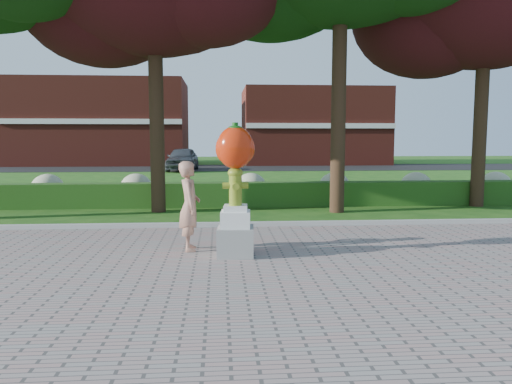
% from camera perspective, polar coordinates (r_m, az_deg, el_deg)
% --- Properties ---
extents(ground, '(100.00, 100.00, 0.00)m').
position_cam_1_polar(ground, '(9.78, -3.53, -7.32)').
color(ground, '#1A4A12').
rests_on(ground, ground).
extents(walkway, '(40.00, 14.00, 0.04)m').
position_cam_1_polar(walkway, '(5.96, -3.07, -16.21)').
color(walkway, gray).
rests_on(walkway, ground).
extents(curb, '(40.00, 0.18, 0.15)m').
position_cam_1_polar(curb, '(12.71, -3.69, -3.81)').
color(curb, '#ADADA5').
rests_on(curb, ground).
extents(lawn_hedge, '(24.00, 0.70, 0.80)m').
position_cam_1_polar(lawn_hedge, '(16.62, -3.82, -0.29)').
color(lawn_hedge, '#224914').
rests_on(lawn_hedge, ground).
extents(hydrangea_row, '(20.10, 1.10, 0.99)m').
position_cam_1_polar(hydrangea_row, '(17.61, -1.98, 0.58)').
color(hydrangea_row, beige).
rests_on(hydrangea_row, ground).
extents(street, '(50.00, 8.00, 0.02)m').
position_cam_1_polar(street, '(37.58, -4.02, 2.78)').
color(street, black).
rests_on(street, ground).
extents(building_left, '(14.00, 8.00, 7.00)m').
position_cam_1_polar(building_left, '(44.64, -17.14, 7.56)').
color(building_left, maroon).
rests_on(building_left, ground).
extents(building_right, '(12.00, 8.00, 6.40)m').
position_cam_1_polar(building_right, '(44.27, 6.42, 7.42)').
color(building_right, maroon).
rests_on(building_right, ground).
extents(hydrant_sculpture, '(0.74, 0.73, 2.53)m').
position_cam_1_polar(hydrant_sculpture, '(9.43, -2.37, 0.69)').
color(hydrant_sculpture, gray).
rests_on(hydrant_sculpture, walkway).
extents(woman, '(0.49, 0.69, 1.79)m').
position_cam_1_polar(woman, '(10.03, -7.60, -1.59)').
color(woman, tan).
rests_on(woman, walkway).
extents(parked_car, '(2.18, 4.82, 1.61)m').
position_cam_1_polar(parked_car, '(34.68, -8.41, 3.78)').
color(parked_car, '#414449').
rests_on(parked_car, street).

